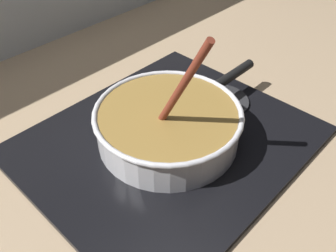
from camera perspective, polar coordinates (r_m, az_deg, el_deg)
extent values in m
cube|color=#9E8466|center=(0.67, 10.76, -14.69)|extent=(2.40, 1.60, 0.04)
cube|color=black|center=(0.76, 0.00, -2.37)|extent=(0.56, 0.48, 0.01)
torus|color=#592D0C|center=(0.75, 0.00, -1.81)|extent=(0.20, 0.20, 0.01)
cylinder|color=#262628|center=(0.86, 8.18, 3.93)|extent=(0.13, 0.13, 0.01)
cylinder|color=silver|center=(0.73, 0.00, 0.00)|extent=(0.29, 0.29, 0.07)
cylinder|color=olive|center=(0.73, 0.00, 0.24)|extent=(0.27, 0.27, 0.06)
torus|color=silver|center=(0.71, 0.00, 2.16)|extent=(0.30, 0.30, 0.01)
cylinder|color=black|center=(0.86, 10.06, 7.85)|extent=(0.14, 0.02, 0.02)
cylinder|color=beige|center=(0.69, 2.55, -0.16)|extent=(0.03, 0.03, 0.01)
cylinder|color=#EDD88C|center=(0.65, 1.89, -3.31)|extent=(0.04, 0.04, 0.01)
cylinder|color=beige|center=(0.73, -2.36, 2.28)|extent=(0.04, 0.04, 0.01)
cylinder|color=#EDD88C|center=(0.71, 8.72, 0.79)|extent=(0.03, 0.03, 0.01)
cylinder|color=#EDD88C|center=(0.67, 8.01, -1.90)|extent=(0.03, 0.03, 0.01)
cylinder|color=#EDD88C|center=(0.70, -2.08, 0.39)|extent=(0.03, 0.03, 0.01)
cylinder|color=beige|center=(0.75, 0.79, 3.64)|extent=(0.04, 0.04, 0.01)
cylinder|color=maroon|center=(0.62, 2.08, 6.04)|extent=(0.02, 0.12, 0.22)
cube|color=brown|center=(0.71, -1.39, 0.55)|extent=(0.03, 0.05, 0.01)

